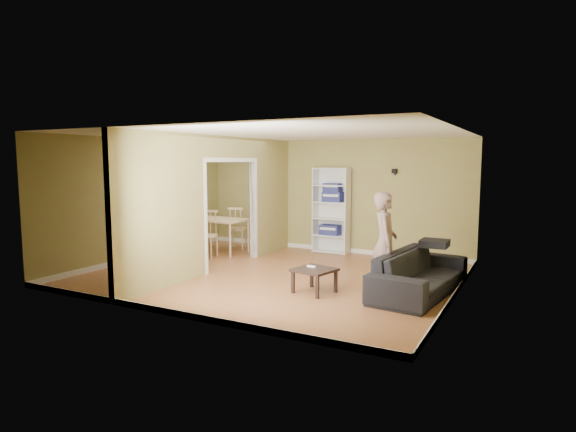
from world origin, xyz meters
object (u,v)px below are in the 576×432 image
object	(u,v)px
bookshelf	(332,210)
person	(385,234)
dining_table	(218,222)
chair_far	(238,228)
sofa	(420,266)
chair_left	(195,231)
coffee_table	(314,272)
chair_near	(207,234)

from	to	relation	value
bookshelf	person	bearing A→B (deg)	-53.30
dining_table	chair_far	xyz separation A→B (m)	(0.08, 0.67, -0.20)
sofa	person	size ratio (longest dim) A/B	1.22
bookshelf	chair_left	bearing A→B (deg)	-156.35
sofa	chair_left	bearing A→B (deg)	83.48
coffee_table	dining_table	world-z (taller)	dining_table
chair_far	dining_table	bearing A→B (deg)	64.54
coffee_table	dining_table	distance (m)	3.99
person	chair_near	bearing A→B (deg)	57.27
person	chair_near	world-z (taller)	person
bookshelf	chair_far	distance (m)	2.35
person	chair_near	distance (m)	4.42
sofa	person	bearing A→B (deg)	114.44
dining_table	sofa	bearing A→B (deg)	-15.17
dining_table	chair_far	distance (m)	0.70
chair_left	chair_far	xyz separation A→B (m)	(0.76, 0.68, 0.04)
sofa	chair_near	world-z (taller)	chair_near
dining_table	person	bearing A→B (deg)	-18.92
person	bookshelf	bearing A→B (deg)	16.60
bookshelf	chair_near	bearing A→B (deg)	-140.43
coffee_table	chair_near	distance (m)	3.65
bookshelf	dining_table	world-z (taller)	bookshelf
person	chair_left	distance (m)	5.30
person	bookshelf	distance (m)	3.48
sofa	person	world-z (taller)	person
person	bookshelf	world-z (taller)	bookshelf
coffee_table	dining_table	size ratio (longest dim) A/B	0.47
chair_near	sofa	bearing A→B (deg)	-21.98
bookshelf	chair_far	world-z (taller)	bookshelf
chair_left	chair_near	size ratio (longest dim) A/B	0.91
sofa	chair_left	distance (m)	5.74
bookshelf	chair_far	size ratio (longest dim) A/B	1.92
chair_near	chair_far	bearing A→B (deg)	77.51
dining_table	chair_left	distance (m)	0.72
bookshelf	coffee_table	bearing A→B (deg)	-71.90
dining_table	chair_left	world-z (taller)	chair_left
person	dining_table	size ratio (longest dim) A/B	1.51
dining_table	chair_near	world-z (taller)	chair_near
dining_table	chair_near	bearing A→B (deg)	-81.10
sofa	coffee_table	world-z (taller)	sofa
chair_left	chair_near	bearing A→B (deg)	53.39
chair_near	chair_far	size ratio (longest dim) A/B	1.02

